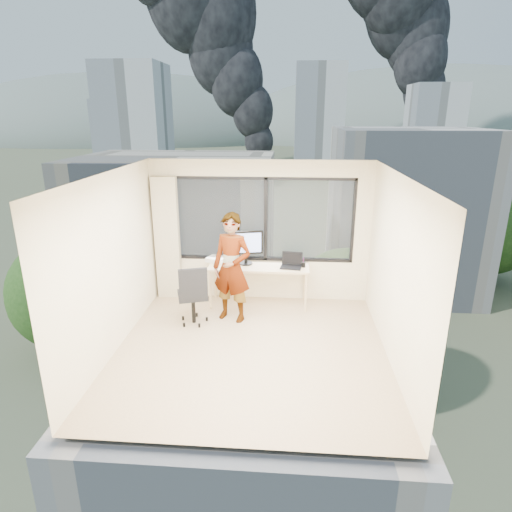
# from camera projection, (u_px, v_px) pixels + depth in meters

# --- Properties ---
(floor) EXTENTS (4.00, 4.00, 0.01)m
(floor) POSITION_uv_depth(u_px,v_px,m) (251.00, 350.00, 6.46)
(floor) COLOR tan
(floor) RESTS_ON ground
(ceiling) EXTENTS (4.00, 4.00, 0.01)m
(ceiling) POSITION_uv_depth(u_px,v_px,m) (250.00, 175.00, 5.64)
(ceiling) COLOR white
(ceiling) RESTS_ON ground
(wall_front) EXTENTS (4.00, 0.01, 2.60)m
(wall_front) POSITION_uv_depth(u_px,v_px,m) (232.00, 339.00, 4.16)
(wall_front) COLOR beige
(wall_front) RESTS_ON ground
(wall_left) EXTENTS (0.01, 4.00, 2.60)m
(wall_left) POSITION_uv_depth(u_px,v_px,m) (112.00, 264.00, 6.20)
(wall_left) COLOR beige
(wall_left) RESTS_ON ground
(wall_right) EXTENTS (0.01, 4.00, 2.60)m
(wall_right) POSITION_uv_depth(u_px,v_px,m) (396.00, 272.00, 5.90)
(wall_right) COLOR beige
(wall_right) RESTS_ON ground
(window_wall) EXTENTS (3.30, 0.16, 1.55)m
(window_wall) POSITION_uv_depth(u_px,v_px,m) (263.00, 219.00, 7.87)
(window_wall) COLOR black
(window_wall) RESTS_ON ground
(curtain) EXTENTS (0.45, 0.14, 2.30)m
(curtain) POSITION_uv_depth(u_px,v_px,m) (167.00, 239.00, 8.00)
(curtain) COLOR beige
(curtain) RESTS_ON floor
(desk) EXTENTS (1.80, 0.60, 0.75)m
(desk) POSITION_uv_depth(u_px,v_px,m) (259.00, 285.00, 7.91)
(desk) COLOR beige
(desk) RESTS_ON floor
(chair) EXTENTS (0.68, 0.68, 1.06)m
(chair) POSITION_uv_depth(u_px,v_px,m) (193.00, 293.00, 7.15)
(chair) COLOR black
(chair) RESTS_ON floor
(person) EXTENTS (0.78, 0.64, 1.85)m
(person) POSITION_uv_depth(u_px,v_px,m) (232.00, 268.00, 7.16)
(person) COLOR #2D2D33
(person) RESTS_ON floor
(monitor) EXTENTS (0.64, 0.28, 0.63)m
(monitor) POSITION_uv_depth(u_px,v_px,m) (246.00, 247.00, 7.79)
(monitor) COLOR black
(monitor) RESTS_ON desk
(game_console) EXTENTS (0.41, 0.38, 0.08)m
(game_console) POSITION_uv_depth(u_px,v_px,m) (217.00, 259.00, 8.01)
(game_console) COLOR white
(game_console) RESTS_ON desk
(laptop) EXTENTS (0.42, 0.44, 0.24)m
(laptop) POSITION_uv_depth(u_px,v_px,m) (291.00, 261.00, 7.65)
(laptop) COLOR black
(laptop) RESTS_ON desk
(cellphone) EXTENTS (0.11, 0.07, 0.01)m
(cellphone) POSITION_uv_depth(u_px,v_px,m) (294.00, 268.00, 7.65)
(cellphone) COLOR black
(cellphone) RESTS_ON desk
(pen_cup) EXTENTS (0.09, 0.09, 0.09)m
(pen_cup) POSITION_uv_depth(u_px,v_px,m) (303.00, 265.00, 7.70)
(pen_cup) COLOR black
(pen_cup) RESTS_ON desk
(handbag) EXTENTS (0.28, 0.19, 0.20)m
(handbag) POSITION_uv_depth(u_px,v_px,m) (296.00, 257.00, 7.93)
(handbag) COLOR #0B4243
(handbag) RESTS_ON desk
(exterior_ground) EXTENTS (400.00, 400.00, 0.04)m
(exterior_ground) POSITION_uv_depth(u_px,v_px,m) (288.00, 177.00, 124.43)
(exterior_ground) COLOR #515B3D
(exterior_ground) RESTS_ON ground
(near_bldg_a) EXTENTS (16.00, 12.00, 14.00)m
(near_bldg_a) POSITION_uv_depth(u_px,v_px,m) (179.00, 238.00, 37.72)
(near_bldg_a) COLOR beige
(near_bldg_a) RESTS_ON exterior_ground
(near_bldg_b) EXTENTS (14.00, 13.00, 16.00)m
(near_bldg_b) POSITION_uv_depth(u_px,v_px,m) (404.00, 211.00, 43.42)
(near_bldg_b) COLOR silver
(near_bldg_b) RESTS_ON exterior_ground
(far_tower_a) EXTENTS (14.00, 14.00, 28.00)m
(far_tower_a) POSITION_uv_depth(u_px,v_px,m) (136.00, 129.00, 98.96)
(far_tower_a) COLOR silver
(far_tower_a) RESTS_ON exterior_ground
(far_tower_b) EXTENTS (13.00, 13.00, 30.00)m
(far_tower_b) POSITION_uv_depth(u_px,v_px,m) (318.00, 122.00, 119.13)
(far_tower_b) COLOR silver
(far_tower_b) RESTS_ON exterior_ground
(far_tower_c) EXTENTS (15.00, 15.00, 26.00)m
(far_tower_c) POSITION_uv_depth(u_px,v_px,m) (433.00, 128.00, 135.95)
(far_tower_c) COLOR silver
(far_tower_c) RESTS_ON exterior_ground
(far_tower_d) EXTENTS (16.00, 14.00, 22.00)m
(far_tower_d) POSITION_uv_depth(u_px,v_px,m) (121.00, 132.00, 153.81)
(far_tower_d) COLOR silver
(far_tower_d) RESTS_ON exterior_ground
(hill_a) EXTENTS (288.00, 216.00, 90.00)m
(hill_a) POSITION_uv_depth(u_px,v_px,m) (129.00, 138.00, 322.61)
(hill_a) COLOR slate
(hill_a) RESTS_ON exterior_ground
(hill_b) EXTENTS (300.00, 220.00, 96.00)m
(hill_b) POSITION_uv_depth(u_px,v_px,m) (431.00, 139.00, 306.32)
(hill_b) COLOR slate
(hill_b) RESTS_ON exterior_ground
(tree_a) EXTENTS (7.00, 7.00, 8.00)m
(tree_a) POSITION_uv_depth(u_px,v_px,m) (61.00, 305.00, 31.61)
(tree_a) COLOR #244C19
(tree_a) RESTS_ON exterior_ground
(tree_b) EXTENTS (7.60, 7.60, 9.00)m
(tree_b) POSITION_uv_depth(u_px,v_px,m) (344.00, 336.00, 26.18)
(tree_b) COLOR #244C19
(tree_b) RESTS_ON exterior_ground
(tree_c) EXTENTS (8.40, 8.40, 10.00)m
(tree_c) POSITION_uv_depth(u_px,v_px,m) (493.00, 237.00, 45.52)
(tree_c) COLOR #244C19
(tree_c) RESTS_ON exterior_ground
(smoke_plume_b) EXTENTS (30.00, 18.00, 70.00)m
(smoke_plume_b) POSITION_uv_depth(u_px,v_px,m) (446.00, 44.00, 154.80)
(smoke_plume_b) COLOR black
(smoke_plume_b) RESTS_ON exterior_ground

